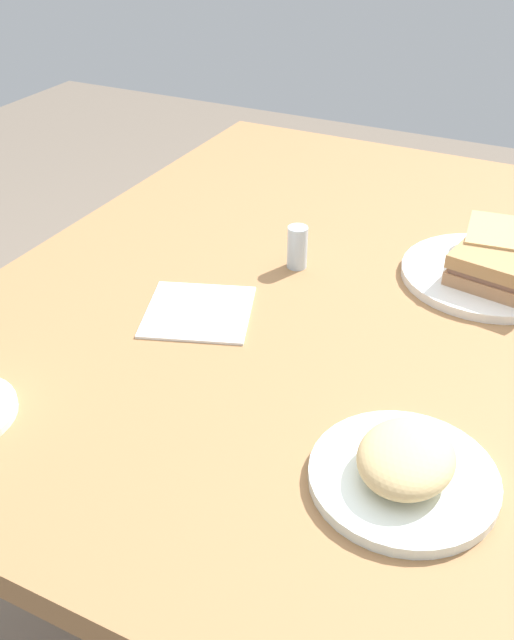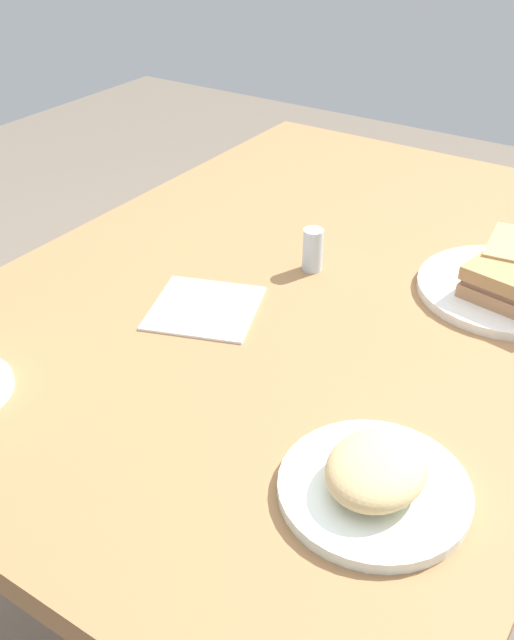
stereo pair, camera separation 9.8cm
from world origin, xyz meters
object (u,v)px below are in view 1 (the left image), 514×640
Objects in this scene: sandwich_front at (493,245)px; napkin at (199,312)px; salt_shaker at (297,247)px; side_plate at (403,478)px; dining_table at (299,329)px; sandwich_back at (497,273)px; sandwich_plate at (486,275)px.

sandwich_front is 0.87× the size of napkin.
salt_shaker is at bearing -20.73° from napkin.
napkin is at bearing 62.13° from side_plate.
side_plate is (-0.36, -0.27, 0.11)m from dining_table.
sandwich_back reaches higher than dining_table.
dining_table is at bearing 105.14° from sandwich_back.
sandwich_plate is at bearing -51.02° from napkin.
sandwich_plate is 0.06m from sandwich_back.
salt_shaker is at bearing 115.90° from sandwich_front.
dining_table is 0.32m from sandwich_back.
sandwich_front is 0.09m from sandwich_back.
napkin reaches higher than dining_table.
dining_table is at bearing 114.97° from sandwich_plate.
salt_shaker is at bearing 108.82° from sandwich_plate.
sandwich_plate is at bearing -65.03° from dining_table.
sandwich_back is 0.73× the size of side_plate.
sandwich_front is 0.89× the size of sandwich_back.
sandwich_back is at bearing -57.24° from napkin.
sandwich_back reaches higher than napkin.
napkin is at bearing 159.27° from salt_shaker.
sandwich_back is at bearing -156.80° from sandwich_plate.
sandwich_plate reaches higher than dining_table.
sandwich_back reaches higher than side_plate.
sandwich_back is at bearing -80.56° from salt_shaker.
sandwich_back is 0.44m from napkin.
sandwich_plate is 0.45m from napkin.
side_plate is at bearing -178.37° from sandwich_front.
dining_table is 0.46m from side_plate.
sandwich_plate is 1.79× the size of sandwich_back.
dining_table is at bearing -29.01° from napkin.
salt_shaker is (-0.10, 0.28, 0.03)m from sandwich_plate.
sandwich_back is at bearing -1.10° from side_plate.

